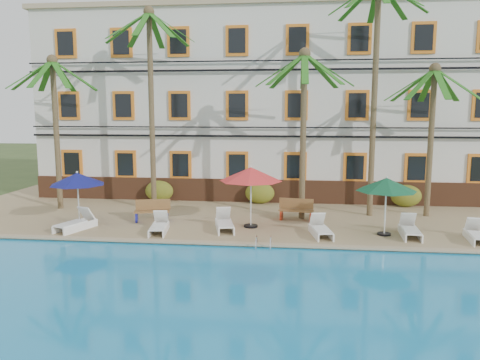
# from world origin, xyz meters

# --- Properties ---
(ground) EXTENTS (100.00, 100.00, 0.00)m
(ground) POSITION_xyz_m (0.00, 0.00, 0.00)
(ground) COLOR #384C23
(ground) RESTS_ON ground
(pool_deck) EXTENTS (30.00, 12.00, 0.25)m
(pool_deck) POSITION_xyz_m (0.00, 5.00, 0.12)
(pool_deck) COLOR tan
(pool_deck) RESTS_ON ground
(swimming_pool) EXTENTS (26.00, 12.00, 0.20)m
(swimming_pool) POSITION_xyz_m (0.00, -7.00, 0.10)
(swimming_pool) COLOR #1A8BC9
(swimming_pool) RESTS_ON ground
(pool_coping) EXTENTS (30.00, 0.35, 0.06)m
(pool_coping) POSITION_xyz_m (0.00, -0.90, 0.28)
(pool_coping) COLOR tan
(pool_coping) RESTS_ON pool_deck
(hotel_building) EXTENTS (25.40, 6.44, 10.22)m
(hotel_building) POSITION_xyz_m (0.00, 9.98, 5.37)
(hotel_building) COLOR silver
(hotel_building) RESTS_ON pool_deck
(palm_a) EXTENTS (4.19, 4.19, 7.34)m
(palm_a) POSITION_xyz_m (-9.92, 4.34, 4.99)
(palm_a) COLOR brown
(palm_a) RESTS_ON pool_deck
(palm_b) EXTENTS (4.19, 4.19, 9.47)m
(palm_b) POSITION_xyz_m (-5.27, 4.59, 6.21)
(palm_b) COLOR brown
(palm_b) RESTS_ON pool_deck
(palm_c) EXTENTS (4.19, 4.19, 7.39)m
(palm_c) POSITION_xyz_m (1.80, 3.50, 5.02)
(palm_c) COLOR brown
(palm_c) RESTS_ON pool_deck
(palm_d) EXTENTS (4.19, 4.19, 10.48)m
(palm_d) POSITION_xyz_m (4.90, 4.44, 6.77)
(palm_d) COLOR brown
(palm_d) RESTS_ON pool_deck
(palm_e) EXTENTS (4.19, 4.19, 6.81)m
(palm_e) POSITION_xyz_m (7.46, 4.62, 4.68)
(palm_e) COLOR brown
(palm_e) RESTS_ON pool_deck
(shrub_left) EXTENTS (1.50, 0.90, 1.10)m
(shrub_left) POSITION_xyz_m (-5.59, 6.60, 0.80)
(shrub_left) COLOR #1F5016
(shrub_left) RESTS_ON pool_deck
(shrub_mid) EXTENTS (1.50, 0.90, 1.10)m
(shrub_mid) POSITION_xyz_m (-0.29, 6.60, 0.80)
(shrub_mid) COLOR #1F5016
(shrub_mid) RESTS_ON pool_deck
(shrub_right) EXTENTS (1.50, 0.90, 1.10)m
(shrub_right) POSITION_xyz_m (7.00, 6.60, 0.80)
(shrub_right) COLOR #1F5016
(shrub_right) RESTS_ON pool_deck
(umbrella_blue) EXTENTS (2.26, 2.26, 2.27)m
(umbrella_blue) POSITION_xyz_m (-7.50, 1.27, 2.18)
(umbrella_blue) COLOR black
(umbrella_blue) RESTS_ON pool_deck
(umbrella_red) EXTENTS (2.56, 2.56, 2.56)m
(umbrella_red) POSITION_xyz_m (-0.31, 1.67, 2.43)
(umbrella_red) COLOR black
(umbrella_red) RESTS_ON pool_deck
(umbrella_green) EXTENTS (2.30, 2.30, 2.30)m
(umbrella_green) POSITION_xyz_m (4.92, 1.02, 2.21)
(umbrella_green) COLOR black
(umbrella_green) RESTS_ON pool_deck
(lounger_a) EXTENTS (1.23, 1.93, 0.86)m
(lounger_a) POSITION_xyz_m (-7.25, 0.44, 0.53)
(lounger_a) COLOR white
(lounger_a) RESTS_ON pool_deck
(lounger_b) EXTENTS (0.83, 1.76, 0.80)m
(lounger_b) POSITION_xyz_m (-3.81, 0.41, 0.51)
(lounger_b) COLOR white
(lounger_b) RESTS_ON pool_deck
(lounger_c) EXTENTS (1.05, 1.91, 0.86)m
(lounger_c) POSITION_xyz_m (-1.32, 1.10, 0.53)
(lounger_c) COLOR white
(lounger_c) RESTS_ON pool_deck
(lounger_d) EXTENTS (0.91, 1.81, 0.82)m
(lounger_d) POSITION_xyz_m (2.47, 0.63, 0.51)
(lounger_d) COLOR white
(lounger_d) RESTS_ON pool_deck
(lounger_e) EXTENTS (0.74, 1.80, 0.84)m
(lounger_e) POSITION_xyz_m (5.84, 0.89, 0.52)
(lounger_e) COLOR white
(lounger_e) RESTS_ON pool_deck
(lounger_f) EXTENTS (0.79, 1.75, 0.80)m
(lounger_f) POSITION_xyz_m (8.13, 0.52, 0.51)
(lounger_f) COLOR white
(lounger_f) RESTS_ON pool_deck
(bench_left) EXTENTS (1.57, 0.81, 0.93)m
(bench_left) POSITION_xyz_m (-4.67, 2.27, 0.72)
(bench_left) COLOR olive
(bench_left) RESTS_ON pool_deck
(bench_right) EXTENTS (1.55, 0.69, 0.93)m
(bench_right) POSITION_xyz_m (1.57, 3.18, 0.72)
(bench_right) COLOR olive
(bench_right) RESTS_ON pool_deck
(pool_ladder) EXTENTS (0.54, 0.74, 0.74)m
(pool_ladder) POSITION_xyz_m (0.40, -1.00, 0.25)
(pool_ladder) COLOR silver
(pool_ladder) RESTS_ON ground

